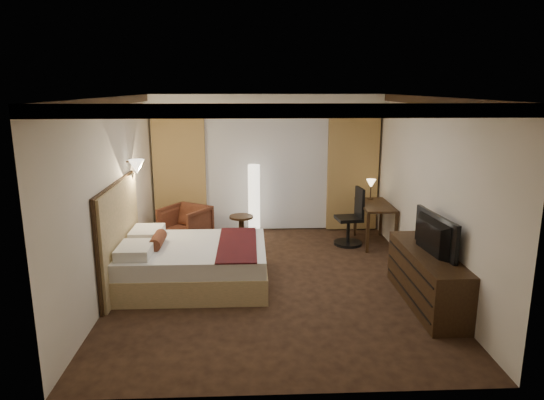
{
  "coord_description": "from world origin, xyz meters",
  "views": [
    {
      "loc": [
        -0.33,
        -6.77,
        2.84
      ],
      "look_at": [
        0.0,
        0.4,
        1.15
      ],
      "focal_mm": 32.0,
      "sensor_mm": 36.0,
      "label": 1
    }
  ],
  "objects_px": {
    "side_table": "(241,228)",
    "dresser": "(427,278)",
    "television": "(428,229)",
    "desk": "(375,224)",
    "bed": "(195,264)",
    "office_chair": "(349,217)",
    "armchair": "(185,223)",
    "floor_lamp": "(254,201)"
  },
  "relations": [
    {
      "from": "side_table",
      "to": "dresser",
      "type": "distance_m",
      "value": 3.76
    },
    {
      "from": "dresser",
      "to": "television",
      "type": "xyz_separation_m",
      "value": [
        -0.03,
        0.0,
        0.68
      ]
    },
    {
      "from": "desk",
      "to": "dresser",
      "type": "relative_size",
      "value": 0.59
    },
    {
      "from": "bed",
      "to": "office_chair",
      "type": "relative_size",
      "value": 1.95
    },
    {
      "from": "armchair",
      "to": "dresser",
      "type": "xyz_separation_m",
      "value": [
        3.53,
        -2.71,
        -0.02
      ]
    },
    {
      "from": "bed",
      "to": "desk",
      "type": "xyz_separation_m",
      "value": [
        3.1,
        1.75,
        0.07
      ]
    },
    {
      "from": "bed",
      "to": "side_table",
      "type": "relative_size",
      "value": 4.25
    },
    {
      "from": "bed",
      "to": "floor_lamp",
      "type": "xyz_separation_m",
      "value": [
        0.89,
        2.28,
        0.4
      ]
    },
    {
      "from": "desk",
      "to": "armchair",
      "type": "bearing_deg",
      "value": 177.39
    },
    {
      "from": "desk",
      "to": "television",
      "type": "bearing_deg",
      "value": -89.55
    },
    {
      "from": "bed",
      "to": "desk",
      "type": "distance_m",
      "value": 3.56
    },
    {
      "from": "television",
      "to": "bed",
      "type": "bearing_deg",
      "value": 69.79
    },
    {
      "from": "floor_lamp",
      "to": "dresser",
      "type": "distance_m",
      "value": 3.83
    },
    {
      "from": "armchair",
      "to": "side_table",
      "type": "distance_m",
      "value": 1.04
    },
    {
      "from": "bed",
      "to": "desk",
      "type": "relative_size",
      "value": 1.89
    },
    {
      "from": "floor_lamp",
      "to": "dresser",
      "type": "height_order",
      "value": "floor_lamp"
    },
    {
      "from": "desk",
      "to": "dresser",
      "type": "xyz_separation_m",
      "value": [
        0.05,
        -2.55,
        -0.01
      ]
    },
    {
      "from": "floor_lamp",
      "to": "office_chair",
      "type": "bearing_deg",
      "value": -18.62
    },
    {
      "from": "floor_lamp",
      "to": "television",
      "type": "distance_m",
      "value": 3.82
    },
    {
      "from": "desk",
      "to": "office_chair",
      "type": "relative_size",
      "value": 1.03
    },
    {
      "from": "dresser",
      "to": "desk",
      "type": "bearing_deg",
      "value": 91.12
    },
    {
      "from": "side_table",
      "to": "office_chair",
      "type": "bearing_deg",
      "value": -8.69
    },
    {
      "from": "bed",
      "to": "side_table",
      "type": "bearing_deg",
      "value": 72.1
    },
    {
      "from": "armchair",
      "to": "side_table",
      "type": "xyz_separation_m",
      "value": [
        1.03,
        0.09,
        -0.14
      ]
    },
    {
      "from": "bed",
      "to": "armchair",
      "type": "bearing_deg",
      "value": 101.36
    },
    {
      "from": "dresser",
      "to": "television",
      "type": "height_order",
      "value": "television"
    },
    {
      "from": "side_table",
      "to": "dresser",
      "type": "xyz_separation_m",
      "value": [
        2.5,
        -2.8,
        0.12
      ]
    },
    {
      "from": "bed",
      "to": "armchair",
      "type": "height_order",
      "value": "armchair"
    },
    {
      "from": "bed",
      "to": "desk",
      "type": "height_order",
      "value": "desk"
    },
    {
      "from": "floor_lamp",
      "to": "dresser",
      "type": "xyz_separation_m",
      "value": [
        2.26,
        -3.08,
        -0.35
      ]
    },
    {
      "from": "floor_lamp",
      "to": "side_table",
      "type": "bearing_deg",
      "value": -131.03
    },
    {
      "from": "bed",
      "to": "office_chair",
      "type": "distance_m",
      "value": 3.12
    },
    {
      "from": "side_table",
      "to": "desk",
      "type": "height_order",
      "value": "desk"
    },
    {
      "from": "floor_lamp",
      "to": "desk",
      "type": "xyz_separation_m",
      "value": [
        2.21,
        -0.53,
        -0.33
      ]
    },
    {
      "from": "office_chair",
      "to": "dresser",
      "type": "relative_size",
      "value": 0.57
    },
    {
      "from": "floor_lamp",
      "to": "armchair",
      "type": "bearing_deg",
      "value": -163.86
    },
    {
      "from": "armchair",
      "to": "television",
      "type": "xyz_separation_m",
      "value": [
        3.5,
        -2.71,
        0.65
      ]
    },
    {
      "from": "armchair",
      "to": "side_table",
      "type": "bearing_deg",
      "value": 37.31
    },
    {
      "from": "desk",
      "to": "television",
      "type": "height_order",
      "value": "television"
    },
    {
      "from": "floor_lamp",
      "to": "television",
      "type": "xyz_separation_m",
      "value": [
        2.23,
        -3.08,
        0.33
      ]
    },
    {
      "from": "bed",
      "to": "television",
      "type": "relative_size",
      "value": 1.91
    },
    {
      "from": "side_table",
      "to": "television",
      "type": "relative_size",
      "value": 0.45
    }
  ]
}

